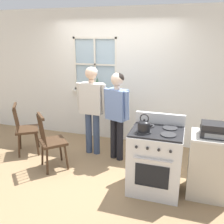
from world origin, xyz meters
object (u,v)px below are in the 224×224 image
stove (156,160)px  kettle (144,125)px  stereo (214,130)px  side_counter (209,166)px  person_elderly_left (92,102)px  chair_near_wall (26,130)px  person_teen_center (117,108)px  potted_plant (97,87)px  chair_by_window (52,143)px

stove → kettle: size_ratio=4.39×
kettle → stereo: bearing=13.3°
kettle → side_counter: 1.08m
person_elderly_left → side_counter: size_ratio=1.83×
person_elderly_left → side_counter: (2.03, -0.72, -0.56)m
chair_near_wall → stereo: bearing=-130.0°
stove → stereo: (0.73, 0.08, 0.51)m
person_teen_center → chair_near_wall: bearing=-150.9°
stereo → side_counter: bearing=90.0°
chair_near_wall → person_teen_center: person_teen_center is taller
stove → side_counter: stove is taller
stove → person_teen_center: bearing=137.2°
person_elderly_left → person_teen_center: bearing=-7.6°
person_elderly_left → person_teen_center: size_ratio=1.04×
person_elderly_left → kettle: person_elderly_left is taller
side_counter → stereo: (0.00, -0.02, 0.54)m
person_elderly_left → person_teen_center: 0.51m
potted_plant → stereo: potted_plant is taller
stove → kettle: kettle is taller
person_elderly_left → kettle: size_ratio=6.66×
chair_by_window → person_elderly_left: (0.44, 0.73, 0.55)m
potted_plant → side_counter: potted_plant is taller
chair_by_window → side_counter: (2.47, 0.00, -0.01)m
person_teen_center → potted_plant: 1.07m
kettle → side_counter: bearing=14.6°
stereo → person_teen_center: bearing=156.6°
person_elderly_left → stove: 1.63m
chair_near_wall → kettle: bearing=-137.4°
side_counter → chair_by_window: bearing=-179.9°
stove → person_elderly_left: bearing=147.7°
kettle → stereo: size_ratio=0.73×
stove → potted_plant: potted_plant is taller
chair_by_window → person_teen_center: 1.24m
chair_by_window → person_elderly_left: size_ratio=0.59×
chair_by_window → person_teen_center: size_ratio=0.62×
person_elderly_left → stove: (1.30, -0.82, -0.54)m
person_teen_center → stereo: size_ratio=4.64×
chair_near_wall → side_counter: size_ratio=1.08×
person_teen_center → kettle: 1.08m
chair_by_window → chair_near_wall: size_ratio=1.00×
chair_near_wall → potted_plant: size_ratio=3.17×
person_elderly_left → person_teen_center: person_elderly_left is taller
person_elderly_left → side_counter: bearing=-17.6°
chair_by_window → chair_near_wall: same height
chair_by_window → chair_near_wall: bearing=19.7°
chair_by_window → stereo: 2.52m
person_elderly_left → kettle: 1.49m
chair_near_wall → person_teen_center: size_ratio=0.62×
person_teen_center → stove: size_ratio=1.45×
side_counter → stereo: stereo is taller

